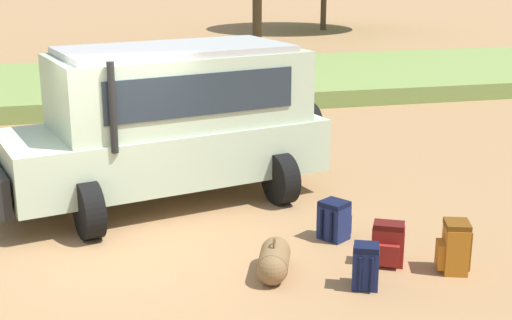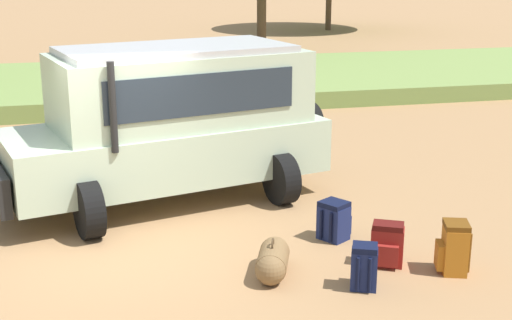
# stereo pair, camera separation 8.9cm
# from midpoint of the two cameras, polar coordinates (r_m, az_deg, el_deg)

# --- Properties ---
(ground_plane) EXTENTS (320.00, 320.00, 0.00)m
(ground_plane) POSITION_cam_midpoint_polar(r_m,az_deg,el_deg) (9.68, -11.06, -7.15)
(ground_plane) COLOR #9E754C
(grass_bank) EXTENTS (120.00, 7.00, 0.44)m
(grass_bank) POSITION_cam_midpoint_polar(r_m,az_deg,el_deg) (20.66, -12.83, 5.81)
(grass_bank) COLOR olive
(grass_bank) RESTS_ON ground_plane
(safari_vehicle) EXTENTS (5.47, 3.47, 2.44)m
(safari_vehicle) POSITION_cam_midpoint_polar(r_m,az_deg,el_deg) (11.18, -7.00, 3.17)
(safari_vehicle) COLOR #B2C6A8
(safari_vehicle) RESTS_ON ground_plane
(backpack_beside_front_wheel) EXTENTS (0.47, 0.45, 0.56)m
(backpack_beside_front_wheel) POSITION_cam_midpoint_polar(r_m,az_deg,el_deg) (9.15, 10.24, -6.68)
(backpack_beside_front_wheel) COLOR maroon
(backpack_beside_front_wheel) RESTS_ON ground_plane
(backpack_cluster_center) EXTENTS (0.45, 0.44, 0.65)m
(backpack_cluster_center) POSITION_cam_midpoint_polar(r_m,az_deg,el_deg) (9.13, 15.32, -6.76)
(backpack_cluster_center) COLOR #B26619
(backpack_cluster_center) RESTS_ON ground_plane
(backpack_near_rear_wheel) EXTENTS (0.38, 0.41, 0.55)m
(backpack_near_rear_wheel) POSITION_cam_midpoint_polar(r_m,az_deg,el_deg) (8.51, 8.46, -8.43)
(backpack_near_rear_wheel) COLOR navy
(backpack_near_rear_wheel) RESTS_ON ground_plane
(backpack_outermost) EXTENTS (0.50, 0.48, 0.55)m
(backpack_outermost) POSITION_cam_midpoint_polar(r_m,az_deg,el_deg) (9.86, 6.03, -4.83)
(backpack_outermost) COLOR navy
(backpack_outermost) RESTS_ON ground_plane
(duffel_bag_low_black_case) EXTENTS (0.56, 0.90, 0.48)m
(duffel_bag_low_black_case) POSITION_cam_midpoint_polar(r_m,az_deg,el_deg) (8.78, 1.15, -8.02)
(duffel_bag_low_black_case) COLOR brown
(duffel_bag_low_black_case) RESTS_ON ground_plane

